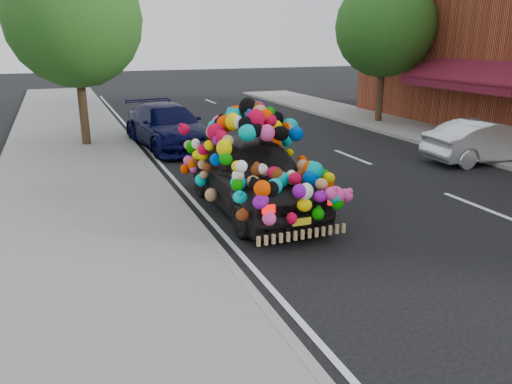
# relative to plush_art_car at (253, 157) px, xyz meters

# --- Properties ---
(ground) EXTENTS (100.00, 100.00, 0.00)m
(ground) POSITION_rel_plush_art_car_xyz_m (0.94, -1.70, -1.12)
(ground) COLOR black
(ground) RESTS_ON ground
(sidewalk) EXTENTS (4.00, 60.00, 0.12)m
(sidewalk) POSITION_rel_plush_art_car_xyz_m (-3.36, -1.70, -1.06)
(sidewalk) COLOR gray
(sidewalk) RESTS_ON ground
(kerb) EXTENTS (0.15, 60.00, 0.13)m
(kerb) POSITION_rel_plush_art_car_xyz_m (-1.41, -1.70, -1.05)
(kerb) COLOR gray
(kerb) RESTS_ON ground
(lane_markings) EXTENTS (6.00, 50.00, 0.01)m
(lane_markings) POSITION_rel_plush_art_car_xyz_m (4.54, -1.70, -1.11)
(lane_markings) COLOR silver
(lane_markings) RESTS_ON ground
(tree_near_sidewalk) EXTENTS (4.20, 4.20, 6.13)m
(tree_near_sidewalk) POSITION_rel_plush_art_car_xyz_m (-2.86, 7.80, 2.91)
(tree_near_sidewalk) COLOR #332114
(tree_near_sidewalk) RESTS_ON ground
(tree_far_b) EXTENTS (4.00, 4.00, 5.90)m
(tree_far_b) POSITION_rel_plush_art_car_xyz_m (8.94, 8.30, 2.78)
(tree_far_b) COLOR #332114
(tree_far_b) RESTS_ON ground
(plush_art_car) EXTENTS (2.17, 4.68, 2.17)m
(plush_art_car) POSITION_rel_plush_art_car_xyz_m (0.00, 0.00, 0.00)
(plush_art_car) COLOR black
(plush_art_car) RESTS_ON ground
(navy_sedan) EXTENTS (2.47, 4.98, 1.39)m
(navy_sedan) POSITION_rel_plush_art_car_xyz_m (-0.33, 6.84, -0.42)
(navy_sedan) COLOR #040630
(navy_sedan) RESTS_ON ground
(silver_hatchback) EXTENTS (3.75, 1.51, 1.21)m
(silver_hatchback) POSITION_rel_plush_art_car_xyz_m (7.80, 1.36, -0.51)
(silver_hatchback) COLOR silver
(silver_hatchback) RESTS_ON ground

